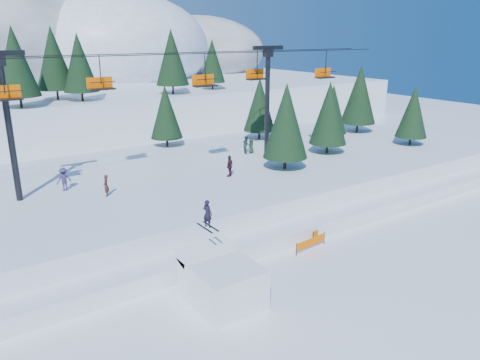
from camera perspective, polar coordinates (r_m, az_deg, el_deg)
ground at (r=25.59m, az=4.35°, el=-15.30°), size 160.00×160.00×0.00m
mid_shelf at (r=39.34m, az=-12.08°, el=-1.60°), size 70.00×22.00×2.50m
berm at (r=31.16m, az=-4.86°, el=-7.83°), size 70.00×6.00×1.10m
jump_kicker at (r=25.53m, az=-2.32°, el=-12.14°), size 3.29×4.49×5.33m
chairlift at (r=38.34m, az=-10.13°, el=10.43°), size 46.00×3.21×10.28m
conifer_stand at (r=38.52m, az=-13.89°, el=6.24°), size 62.46×17.39×8.80m
distant_skiers at (r=37.86m, az=-12.64°, el=0.96°), size 29.41×6.63×1.79m
banner_near at (r=31.72m, az=8.63°, el=-7.52°), size 2.84×0.38×0.90m
banner_far at (r=33.79m, az=10.11°, el=-5.99°), size 2.74×0.87×0.90m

